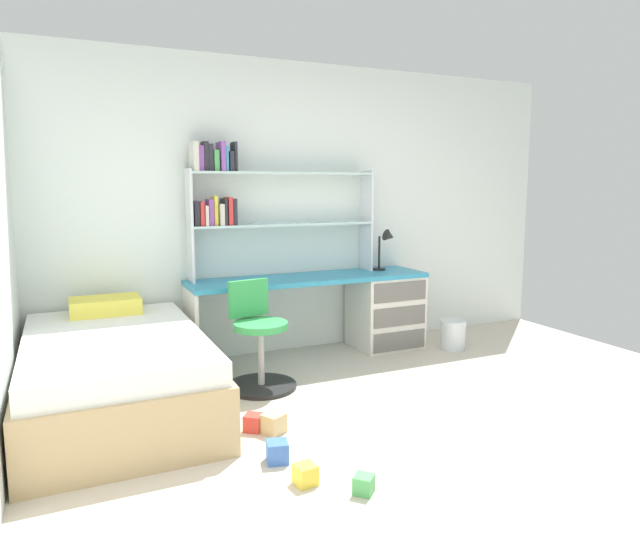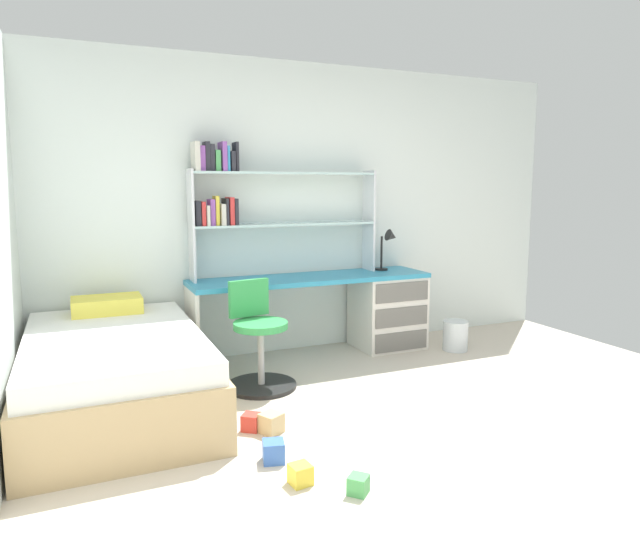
% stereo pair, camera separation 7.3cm
% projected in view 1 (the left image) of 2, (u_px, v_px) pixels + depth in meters
% --- Properties ---
extents(ground_plane, '(5.47, 5.88, 0.02)m').
position_uv_depth(ground_plane, '(466.00, 466.00, 3.06)').
color(ground_plane, beige).
extents(room_shell, '(5.47, 5.88, 2.56)m').
position_uv_depth(room_shell, '(194.00, 220.00, 3.47)').
color(room_shell, silver).
rests_on(room_shell, ground_plane).
extents(desk, '(2.11, 0.53, 0.71)m').
position_uv_depth(desk, '(366.00, 306.00, 5.18)').
color(desk, teal).
rests_on(desk, ground_plane).
extents(bookshelf_hutch, '(1.65, 0.22, 1.13)m').
position_uv_depth(bookshelf_hutch, '(252.00, 197.00, 4.75)').
color(bookshelf_hutch, silver).
rests_on(bookshelf_hutch, desk).
extents(desk_lamp, '(0.20, 0.17, 0.38)m').
position_uv_depth(desk_lamp, '(387.00, 243.00, 5.25)').
color(desk_lamp, black).
rests_on(desk_lamp, desk).
extents(swivel_chair, '(0.52, 0.52, 0.79)m').
position_uv_depth(swivel_chair, '(259.00, 346.00, 4.19)').
color(swivel_chair, black).
rests_on(swivel_chair, ground_plane).
extents(bed_platform, '(1.13, 1.83, 0.66)m').
position_uv_depth(bed_platform, '(115.00, 374.00, 3.71)').
color(bed_platform, tan).
rests_on(bed_platform, ground_plane).
extents(waste_bin, '(0.23, 0.23, 0.27)m').
position_uv_depth(waste_bin, '(453.00, 335.00, 5.19)').
color(waste_bin, silver).
rests_on(waste_bin, ground_plane).
extents(toy_block_red_0, '(0.14, 0.14, 0.10)m').
position_uv_depth(toy_block_red_0, '(253.00, 422.00, 3.47)').
color(toy_block_red_0, red).
rests_on(toy_block_red_0, ground_plane).
extents(toy_block_natural_1, '(0.16, 0.16, 0.12)m').
position_uv_depth(toy_block_natural_1, '(274.00, 423.00, 3.44)').
color(toy_block_natural_1, tan).
rests_on(toy_block_natural_1, ground_plane).
extents(toy_block_yellow_2, '(0.11, 0.11, 0.10)m').
position_uv_depth(toy_block_yellow_2, '(305.00, 474.00, 2.85)').
color(toy_block_yellow_2, gold).
rests_on(toy_block_yellow_2, ground_plane).
extents(toy_block_blue_3, '(0.14, 0.14, 0.11)m').
position_uv_depth(toy_block_blue_3, '(277.00, 452.00, 3.08)').
color(toy_block_blue_3, '#3860B7').
rests_on(toy_block_blue_3, ground_plane).
extents(toy_block_green_4, '(0.13, 0.13, 0.09)m').
position_uv_depth(toy_block_green_4, '(364.00, 484.00, 2.76)').
color(toy_block_green_4, '#479E51').
rests_on(toy_block_green_4, ground_plane).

